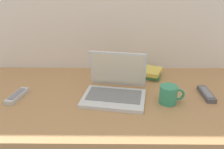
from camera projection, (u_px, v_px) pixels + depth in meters
name	position (u px, v px, depth m)	size (l,w,h in m)	color
desk	(110.00, 98.00, 1.27)	(1.60, 0.76, 0.03)	#A87A4C
laptop	(115.00, 88.00, 1.25)	(0.34, 0.31, 0.22)	silver
coffee_mug	(169.00, 94.00, 1.18)	(0.12, 0.09, 0.09)	#338C66
remote_control_near	(17.00, 96.00, 1.24)	(0.08, 0.17, 0.02)	#B7B7B7
remote_control_far	(206.00, 94.00, 1.26)	(0.05, 0.16, 0.02)	#4C4C51
book_stack	(147.00, 73.00, 1.48)	(0.20, 0.18, 0.05)	#3F7F4C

